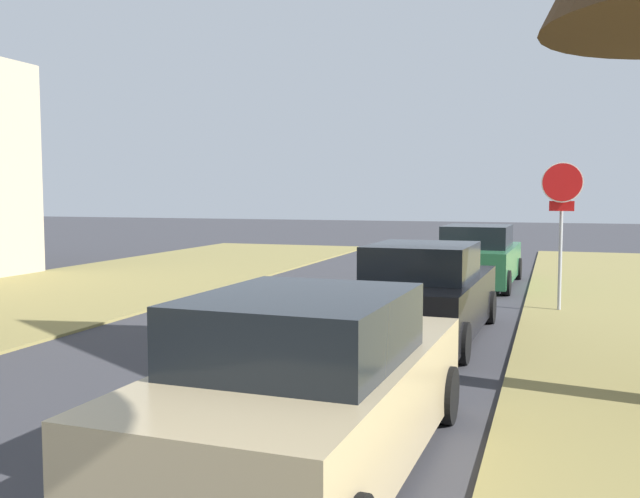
{
  "coord_description": "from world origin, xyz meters",
  "views": [
    {
      "loc": [
        4.14,
        0.17,
        2.4
      ],
      "look_at": [
        0.95,
        9.74,
        1.59
      ],
      "focal_mm": 39.36,
      "sensor_mm": 36.0,
      "label": 1
    }
  ],
  "objects": [
    {
      "name": "parked_sedan_green",
      "position": [
        2.31,
        18.64,
        0.72
      ],
      "size": [
        2.06,
        4.45,
        1.57
      ],
      "color": "#28663D",
      "rests_on": "ground"
    },
    {
      "name": "parked_sedan_black",
      "position": [
        2.14,
        11.62,
        0.72
      ],
      "size": [
        2.06,
        4.45,
        1.57
      ],
      "color": "black",
      "rests_on": "ground"
    },
    {
      "name": "stop_sign_far",
      "position": [
        4.29,
        15.0,
        2.19
      ],
      "size": [
        0.81,
        0.34,
        2.97
      ],
      "color": "#9EA0A5",
      "rests_on": "grass_verge_right"
    },
    {
      "name": "parked_sedan_tan",
      "position": [
        2.2,
        5.7,
        0.72
      ],
      "size": [
        2.06,
        4.45,
        1.57
      ],
      "color": "tan",
      "rests_on": "ground"
    }
  ]
}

